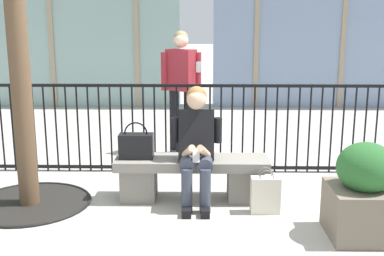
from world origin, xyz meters
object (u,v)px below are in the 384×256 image
at_px(bystander_at_railing, 181,83).
at_px(handbag_on_bench, 136,145).
at_px(planter, 364,194).
at_px(stone_bench, 192,174).
at_px(shopping_bag, 265,195).
at_px(seated_person_with_phone, 196,143).

bearing_deg(bystander_at_railing, handbag_on_bench, -102.50).
bearing_deg(planter, stone_bench, 149.83).
distance_m(shopping_bag, bystander_at_railing, 2.49).
distance_m(handbag_on_bench, bystander_at_railing, 1.90).
distance_m(seated_person_with_phone, handbag_on_bench, 0.64).
bearing_deg(planter, seated_person_with_phone, 152.86).
xyz_separation_m(handbag_on_bench, planter, (2.09, -0.87, -0.19)).
xyz_separation_m(handbag_on_bench, shopping_bag, (1.31, -0.35, -0.40)).
distance_m(seated_person_with_phone, shopping_bag, 0.86).
relative_size(shopping_bag, bystander_at_railing, 0.27).
height_order(bystander_at_railing, planter, bystander_at_railing).
distance_m(seated_person_with_phone, planter, 1.67).
bearing_deg(planter, bystander_at_railing, 122.27).
xyz_separation_m(stone_bench, seated_person_with_phone, (0.05, -0.13, 0.38)).
bearing_deg(shopping_bag, bystander_at_railing, 112.77).
relative_size(stone_bench, bystander_at_railing, 0.94).
bearing_deg(stone_bench, handbag_on_bench, -179.01).
bearing_deg(seated_person_with_phone, stone_bench, 110.39).
distance_m(stone_bench, shopping_bag, 0.82).
bearing_deg(planter, shopping_bag, 146.69).
height_order(stone_bench, bystander_at_railing, bystander_at_railing).
relative_size(seated_person_with_phone, handbag_on_bench, 3.14).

